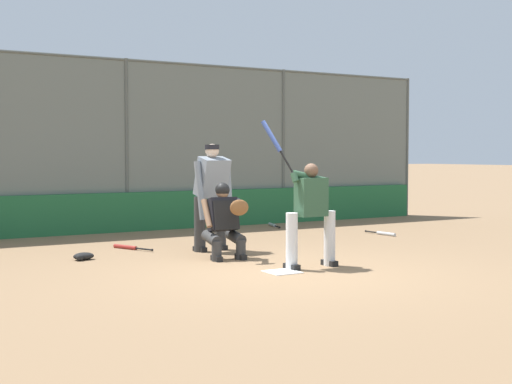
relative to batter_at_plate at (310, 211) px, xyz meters
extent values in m
plane|color=#846647|center=(0.55, 0.14, -0.81)|extent=(160.00, 160.00, 0.00)
cube|color=white|center=(0.55, 0.14, -0.80)|extent=(0.43, 0.43, 0.01)
cylinder|color=#515651|center=(-7.21, -5.93, 0.99)|extent=(0.08, 0.08, 3.60)
cylinder|color=#515651|center=(-3.33, -5.93, 0.99)|extent=(0.08, 0.08, 3.60)
cylinder|color=#515651|center=(0.55, -5.93, 0.99)|extent=(0.08, 0.08, 3.60)
cube|color=slate|center=(0.55, -5.93, 0.99)|extent=(15.52, 0.01, 3.60)
cylinder|color=#515651|center=(0.55, -5.93, 2.76)|extent=(15.52, 0.06, 0.06)
cube|color=#236638|center=(0.55, -5.83, -0.40)|extent=(15.21, 0.18, 0.82)
cube|color=slate|center=(1.62, -8.23, -0.75)|extent=(10.86, 2.50, 0.12)
cube|color=slate|center=(1.62, -7.41, -0.59)|extent=(10.86, 0.55, 0.44)
cube|color=#B7BABC|center=(1.62, -7.41, -0.33)|extent=(10.86, 0.24, 0.08)
cube|color=slate|center=(1.62, -7.96, -0.43)|extent=(10.86, 0.55, 0.76)
cube|color=#B7BABC|center=(1.62, -7.96, -0.01)|extent=(10.86, 0.24, 0.08)
cube|color=slate|center=(1.62, -8.51, -0.27)|extent=(10.86, 0.55, 1.08)
cube|color=#B7BABC|center=(1.62, -8.51, 0.31)|extent=(10.86, 0.24, 0.08)
cube|color=slate|center=(1.62, -9.06, -0.11)|extent=(10.86, 0.55, 1.40)
cube|color=#B7BABC|center=(1.62, -9.06, 0.63)|extent=(10.86, 0.24, 0.08)
cylinder|color=silver|center=(-0.34, 0.00, -0.41)|extent=(0.17, 0.17, 0.80)
cube|color=black|center=(-0.34, 0.00, -0.77)|extent=(0.12, 0.28, 0.08)
cylinder|color=silver|center=(0.32, 0.02, -0.41)|extent=(0.17, 0.17, 0.80)
cube|color=black|center=(0.32, 0.02, -0.77)|extent=(0.12, 0.28, 0.08)
cube|color=#2D5138|center=(-0.01, 0.01, 0.20)|extent=(0.44, 0.26, 0.55)
sphere|color=brown|center=(-0.01, 0.01, 0.57)|extent=(0.20, 0.20, 0.20)
cylinder|color=#2D5138|center=(0.00, -0.02, 0.48)|extent=(0.57, 0.13, 0.21)
cylinder|color=#2D5138|center=(0.26, -0.01, 0.48)|extent=(0.13, 0.16, 0.15)
sphere|color=black|center=(0.27, -0.04, 0.54)|extent=(0.04, 0.04, 0.04)
cylinder|color=black|center=(0.32, -0.12, 0.69)|extent=(0.15, 0.19, 0.32)
cylinder|color=#334789|center=(0.46, -0.31, 1.06)|extent=(0.24, 0.30, 0.46)
cylinder|color=#333333|center=(0.46, -1.19, -0.66)|extent=(0.15, 0.15, 0.30)
cylinder|color=#333333|center=(0.45, -1.39, -0.49)|extent=(0.21, 0.47, 0.23)
cube|color=black|center=(0.46, -1.19, -0.77)|extent=(0.12, 0.27, 0.08)
cylinder|color=#333333|center=(0.86, -1.22, -0.66)|extent=(0.15, 0.15, 0.30)
cylinder|color=#333333|center=(0.85, -1.42, -0.49)|extent=(0.21, 0.47, 0.23)
cube|color=black|center=(0.86, -1.22, -0.77)|extent=(0.12, 0.27, 0.08)
cube|color=black|center=(0.64, -1.45, -0.12)|extent=(0.46, 0.38, 0.55)
cube|color=black|center=(0.65, -1.30, -0.12)|extent=(0.40, 0.16, 0.45)
sphere|color=#936B4C|center=(0.64, -1.45, 0.22)|extent=(0.20, 0.20, 0.20)
sphere|color=black|center=(0.64, -1.45, 0.25)|extent=(0.23, 0.23, 0.23)
cylinder|color=black|center=(0.50, -1.20, 0.04)|extent=(0.32, 0.51, 0.16)
ellipsoid|color=brown|center=(0.61, -0.97, 0.01)|extent=(0.31, 0.12, 0.24)
cylinder|color=#936B4C|center=(0.91, -1.47, -0.10)|extent=(0.11, 0.31, 0.44)
cylinder|color=#333333|center=(0.21, -2.36, -0.35)|extent=(0.19, 0.19, 0.91)
cube|color=black|center=(0.21, -2.36, -0.77)|extent=(0.15, 0.29, 0.08)
cylinder|color=#333333|center=(0.62, -2.30, -0.35)|extent=(0.19, 0.19, 0.91)
cube|color=black|center=(0.62, -2.30, -0.77)|extent=(0.15, 0.29, 0.08)
cube|color=gray|center=(0.41, -2.27, 0.42)|extent=(0.55, 0.49, 0.70)
sphere|color=beige|center=(0.41, -2.27, 0.86)|extent=(0.23, 0.23, 0.23)
cylinder|color=black|center=(0.41, -2.27, 0.92)|extent=(0.24, 0.24, 0.08)
cylinder|color=gray|center=(0.12, -2.24, 0.21)|extent=(0.13, 0.25, 0.97)
cylinder|color=gray|center=(0.68, -2.16, 0.21)|extent=(0.18, 0.26, 0.97)
sphere|color=black|center=(-3.57, -3.14, -0.78)|extent=(0.04, 0.04, 0.04)
cylinder|color=black|center=(-3.58, -2.96, -0.78)|extent=(0.05, 0.35, 0.03)
cylinder|color=#B7BCC1|center=(-3.61, -2.55, -0.78)|extent=(0.10, 0.48, 0.07)
sphere|color=black|center=(-2.44, -4.67, -0.78)|extent=(0.04, 0.04, 0.04)
cylinder|color=black|center=(-2.49, -4.84, -0.78)|extent=(0.12, 0.33, 0.03)
cylinder|color=#B7BCC1|center=(-2.60, -5.23, -0.78)|extent=(0.19, 0.47, 0.07)
sphere|color=black|center=(1.32, -2.66, -0.78)|extent=(0.04, 0.04, 0.04)
cylinder|color=black|center=(1.40, -2.83, -0.78)|extent=(0.18, 0.36, 0.03)
cylinder|color=maroon|center=(1.57, -3.25, -0.78)|extent=(0.27, 0.51, 0.07)
ellipsoid|color=black|center=(2.56, -2.36, -0.75)|extent=(0.32, 0.20, 0.11)
ellipsoid|color=black|center=(2.65, -2.27, -0.76)|extent=(0.11, 0.09, 0.09)
camera|label=1|loc=(5.75, 8.29, 0.81)|focal=50.00mm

